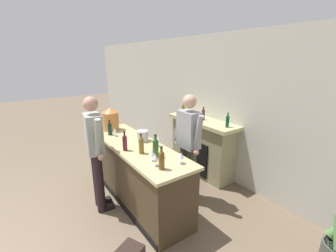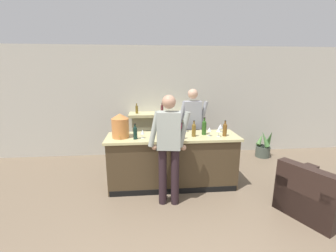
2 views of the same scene
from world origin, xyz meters
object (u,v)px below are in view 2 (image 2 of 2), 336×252
Objects in this scene: potted_plant_corner at (264,147)px; wine_glass_front_right at (209,130)px; wine_bottle_merlot_tall at (135,132)px; wine_bottle_cabernet_heavy at (204,127)px; fireplace_stone at (162,135)px; wine_glass_near_bucket at (219,130)px; wine_glass_mid_counter at (142,132)px; person_customer at (169,146)px; armchair_black at (315,197)px; wine_glass_back_row at (186,126)px; wine_glass_front_left at (220,126)px; wine_bottle_port_short at (194,129)px; person_bartender at (192,126)px; copper_dispenser at (120,126)px; wine_bottle_riesling_slim at (225,129)px; wine_bottle_chardonnay_pale at (182,132)px; ice_bucket_steel at (168,129)px.

wine_glass_front_right reaches higher than potted_plant_corner.
wine_bottle_cabernet_heavy is (1.25, 0.17, 0.02)m from wine_bottle_merlot_tall.
fireplace_stone is 1.88m from wine_bottle_merlot_tall.
wine_glass_mid_counter is at bearing 179.06° from wine_glass_near_bucket.
fireplace_stone is 10.27× the size of wine_glass_mid_counter.
armchair_black is at bearing -12.42° from person_customer.
wine_glass_back_row is 1.06× the size of wine_glass_front_left.
fireplace_stone is at bearing 173.63° from potted_plant_corner.
potted_plant_corner is 2.57m from wine_glass_back_row.
wine_bottle_port_short is 0.36m from wine_glass_back_row.
fireplace_stone reaches higher than wine_glass_front_right.
potted_plant_corner is at bearing 79.69° from armchair_black.
person_customer is at bearing 167.58° from armchair_black.
person_customer is at bearing -134.61° from wine_bottle_port_short.
copper_dispenser is at bearing -153.56° from person_bartender.
wine_bottle_riesling_slim is 1.80× the size of wine_glass_front_right.
wine_bottle_merlot_tall reaches higher than potted_plant_corner.
person_customer is 1.00m from copper_dispenser.
wine_bottle_riesling_slim is (-1.12, 0.96, 0.85)m from armchair_black.
person_bartender is 5.52× the size of wine_bottle_cabernet_heavy.
wine_bottle_cabernet_heavy is at bearing 29.12° from wine_bottle_chardonnay_pale.
wine_glass_back_row is (0.15, 0.49, -0.01)m from wine_bottle_chardonnay_pale.
wine_bottle_cabernet_heavy is 2.09× the size of wine_glass_front_left.
person_customer reaches higher than armchair_black.
wine_glass_front_right is at bearing 163.52° from wine_glass_near_bucket.
person_bartender is 0.48m from wine_glass_back_row.
armchair_black is at bearing -50.59° from fireplace_stone.
copper_dispenser reaches higher than wine_glass_near_bucket.
copper_dispenser is at bearing -173.76° from wine_glass_front_left.
wine_bottle_riesling_slim is at bearing -2.58° from copper_dispenser.
wine_glass_back_row reaches higher than wine_glass_front_right.
fireplace_stone is 5.81× the size of wine_bottle_merlot_tall.
wine_glass_near_bucket is at bearing -16.48° from wine_glass_front_right.
wine_glass_front_left reaches higher than potted_plant_corner.
person_customer is 0.46m from wine_bottle_chardonnay_pale.
person_customer is 1.32m from wine_glass_front_left.
wine_bottle_riesling_slim is 1.87× the size of wine_glass_mid_counter.
person_customer reaches higher than wine_bottle_chardonnay_pale.
wine_bottle_riesling_slim is 0.75m from wine_glass_back_row.
ice_bucket_steel is 0.67m from wine_bottle_cabernet_heavy.
person_bartender is 6.16× the size of wine_bottle_riesling_slim.
wine_glass_front_left is at bearing 0.04° from ice_bucket_steel.
potted_plant_corner is 2.65× the size of wine_bottle_merlot_tall.
wine_bottle_chardonnay_pale is at bearing 53.89° from person_customer.
fireplace_stone is 1.89m from wine_bottle_chardonnay_pale.
person_customer is at bearing -90.55° from fireplace_stone.
wine_bottle_riesling_slim reaches higher than ice_bucket_steel.
wine_bottle_port_short reaches higher than wine_glass_near_bucket.
person_customer is (-2.61, -1.86, 0.74)m from potted_plant_corner.
ice_bucket_steel reaches higher than wine_glass_mid_counter.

